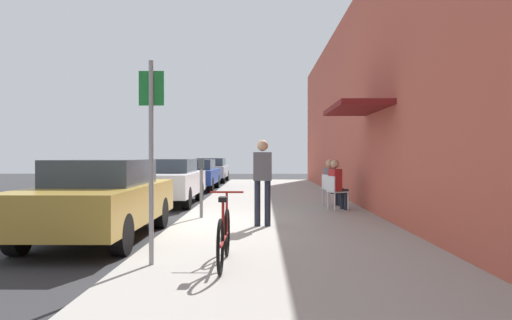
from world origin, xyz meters
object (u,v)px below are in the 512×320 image
at_px(bicycle_0, 224,237).
at_px(cafe_chair_0, 335,190).
at_px(seated_patron_1, 332,181).
at_px(pedestrian_standing, 262,175).
at_px(parked_car_1, 168,181).
at_px(parked_car_3, 211,170).
at_px(parking_meter, 201,183).
at_px(cafe_chair_1, 330,188).
at_px(parked_car_0, 101,198).
at_px(seated_patron_0, 337,183).
at_px(street_sign, 151,145).
at_px(parked_car_2, 196,174).

bearing_deg(bicycle_0, cafe_chair_0, 69.00).
distance_m(bicycle_0, seated_patron_1, 7.54).
xyz_separation_m(bicycle_0, cafe_chair_0, (2.37, 6.16, 0.14)).
bearing_deg(pedestrian_standing, seated_patron_1, 63.20).
height_order(parked_car_1, bicycle_0, parked_car_1).
relative_size(parked_car_3, parking_meter, 3.33).
distance_m(parking_meter, bicycle_0, 4.69).
relative_size(cafe_chair_0, cafe_chair_1, 1.00).
relative_size(bicycle_0, pedestrian_standing, 1.01).
bearing_deg(seated_patron_1, parked_car_3, 109.07).
height_order(parked_car_1, parked_car_3, parked_car_1).
bearing_deg(parked_car_0, seated_patron_0, 37.30).
distance_m(street_sign, cafe_chair_1, 7.90).
bearing_deg(parked_car_1, seated_patron_1, -17.27).
height_order(parked_car_1, parking_meter, parking_meter).
bearing_deg(pedestrian_standing, parked_car_2, 104.23).
height_order(parking_meter, pedestrian_standing, pedestrian_standing).
relative_size(parked_car_3, seated_patron_0, 3.41).
bearing_deg(parked_car_3, cafe_chair_1, -71.17).
xyz_separation_m(parked_car_1, seated_patron_0, (4.85, -2.46, 0.08)).
distance_m(parked_car_0, parked_car_1, 6.15).
xyz_separation_m(cafe_chair_0, seated_patron_0, (0.06, 0.02, 0.19)).
xyz_separation_m(bicycle_0, seated_patron_1, (2.42, 7.13, 0.34)).
relative_size(bicycle_0, cafe_chair_1, 1.97).
xyz_separation_m(seated_patron_0, pedestrian_standing, (-1.93, -2.87, 0.30)).
relative_size(parked_car_2, bicycle_0, 2.57).
bearing_deg(parking_meter, parked_car_1, 110.96).
bearing_deg(seated_patron_0, pedestrian_standing, -123.91).
xyz_separation_m(cafe_chair_0, pedestrian_standing, (-1.87, -2.85, 0.50)).
bearing_deg(cafe_chair_0, street_sign, -118.15).
height_order(parked_car_0, parked_car_1, parked_car_0).
height_order(parked_car_2, pedestrian_standing, pedestrian_standing).
bearing_deg(cafe_chair_1, street_sign, -114.86).
relative_size(parked_car_0, parked_car_3, 1.00).
height_order(parked_car_0, cafe_chair_0, parked_car_0).
xyz_separation_m(bicycle_0, seated_patron_0, (2.42, 6.18, 0.34)).
bearing_deg(cafe_chair_0, bicycle_0, -111.00).
bearing_deg(cafe_chair_1, bicycle_0, -108.39).
bearing_deg(cafe_chair_0, cafe_chair_1, 90.07).
bearing_deg(seated_patron_1, cafe_chair_1, -163.42).
height_order(parked_car_0, parked_car_3, parked_car_0).
distance_m(parking_meter, street_sign, 4.65).
xyz_separation_m(parked_car_1, parked_car_2, (0.00, 6.21, -0.03)).
bearing_deg(parked_car_0, parked_car_3, 90.00).
bearing_deg(parking_meter, parked_car_0, -126.36).
bearing_deg(parked_car_1, bicycle_0, -74.30).
distance_m(bicycle_0, pedestrian_standing, 3.41).
bearing_deg(cafe_chair_0, parking_meter, -154.17).
distance_m(cafe_chair_1, seated_patron_1, 0.20).
height_order(parking_meter, bicycle_0, parking_meter).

